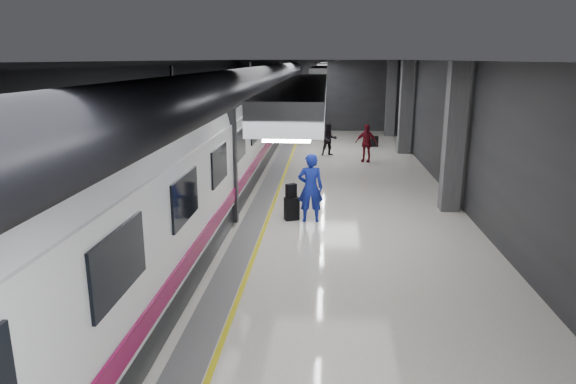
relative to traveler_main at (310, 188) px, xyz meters
name	(u,v)px	position (x,y,z in m)	size (l,w,h in m)	color
ground	(299,226)	(-0.30, -0.50, -1.00)	(40.00, 40.00, 0.00)	silver
platform_hall	(291,96)	(-0.58, 0.45, 2.54)	(10.02, 40.02, 4.51)	black
train	(182,152)	(-3.54, -0.50, 1.07)	(3.05, 38.00, 4.05)	black
traveler_main	(310,188)	(0.00, 0.00, 0.00)	(0.73, 0.48, 1.99)	blue
suitcase_main	(292,209)	(-0.54, 0.11, -0.66)	(0.41, 0.26, 0.67)	black
shoulder_bag	(291,191)	(-0.56, 0.12, -0.13)	(0.30, 0.16, 0.40)	black
traveler_far_a	(329,139)	(0.56, 10.53, -0.20)	(0.77, 0.60, 1.59)	black
traveler_far_b	(366,143)	(2.23, 9.09, -0.14)	(1.00, 0.42, 1.71)	maroon
suitcase_far	(374,141)	(3.00, 13.31, -0.72)	(0.38, 0.25, 0.56)	black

